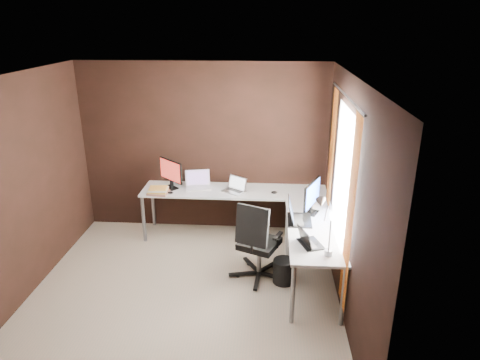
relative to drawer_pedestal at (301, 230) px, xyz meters
name	(u,v)px	position (x,y,z in m)	size (l,w,h in m)	color
room	(211,192)	(-1.09, -1.08, 0.98)	(3.60, 3.60, 2.50)	tan
desk	(259,207)	(-0.59, -0.11, 0.38)	(2.65, 2.25, 0.73)	white
drawer_pedestal	(301,230)	(0.00, 0.00, 0.00)	(0.42, 0.50, 0.60)	white
monitor_left	(171,172)	(-1.87, 0.37, 0.67)	(0.38, 0.34, 0.42)	black
monitor_right	(312,195)	(0.08, -0.35, 0.67)	(0.24, 0.48, 0.42)	black
laptop_white	(198,184)	(-1.50, 0.44, 0.48)	(0.40, 0.32, 0.24)	white
laptop_silver	(235,188)	(-0.94, 0.31, 0.48)	(0.38, 0.35, 0.21)	silver
laptop_black_big	(296,216)	(-0.12, -0.59, 0.49)	(0.30, 0.41, 0.27)	black
laptop_black_small	(308,241)	(-0.02, -1.18, 0.48)	(0.30, 0.35, 0.20)	black
book_stack	(158,191)	(-2.01, 0.15, 0.47)	(0.30, 0.25, 0.09)	#8F5F4D
mouse_left	(170,193)	(-1.84, 0.15, 0.45)	(0.08, 0.05, 0.03)	black
mouse_corner	(274,192)	(-0.38, 0.26, 0.45)	(0.09, 0.06, 0.04)	black
desk_lamp	(324,219)	(0.10, -1.32, 0.82)	(0.19, 0.23, 0.62)	slate
office_chair	(258,256)	(-0.58, -0.72, 0.00)	(0.58, 0.61, 1.02)	black
wastebasket	(284,271)	(-0.26, -0.81, -0.15)	(0.26, 0.26, 0.30)	black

